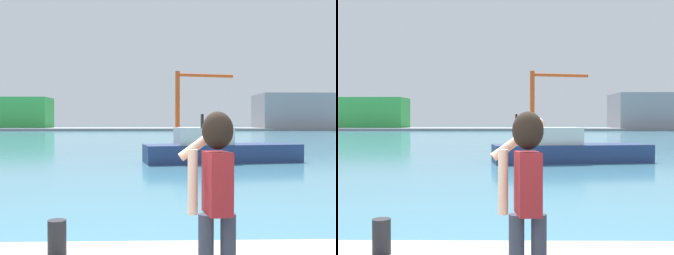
{
  "view_description": "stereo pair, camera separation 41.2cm",
  "coord_description": "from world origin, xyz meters",
  "views": [
    {
      "loc": [
        0.34,
        -3.79,
        2.33
      ],
      "look_at": [
        0.66,
        5.57,
        2.15
      ],
      "focal_mm": 45.29,
      "sensor_mm": 36.0,
      "label": 1
    },
    {
      "loc": [
        0.75,
        -3.8,
        2.33
      ],
      "look_at": [
        0.66,
        5.57,
        2.15
      ],
      "focal_mm": 45.29,
      "sensor_mm": 36.0,
      "label": 2
    }
  ],
  "objects": [
    {
      "name": "person_photographer",
      "position": [
        0.9,
        -0.03,
        1.72
      ],
      "size": [
        0.53,
        0.55,
        1.74
      ],
      "rotation": [
        0.0,
        0.0,
        1.71
      ],
      "color": "#2D3342",
      "rests_on": "quay_promenade"
    },
    {
      "name": "warehouse_left",
      "position": [
        -31.05,
        93.6,
        3.92
      ],
      "size": [
        15.39,
        8.59,
        6.82
      ],
      "primitive_type": "cube",
      "color": "green",
      "rests_on": "far_shore_dock"
    },
    {
      "name": "ground_plane",
      "position": [
        0.0,
        50.0,
        0.0
      ],
      "size": [
        220.0,
        220.0,
        0.0
      ],
      "primitive_type": "plane",
      "color": "#334751"
    },
    {
      "name": "harbor_water",
      "position": [
        0.0,
        52.0,
        0.01
      ],
      "size": [
        140.0,
        100.0,
        0.02
      ],
      "primitive_type": "cube",
      "color": "teal",
      "rests_on": "ground_plane"
    },
    {
      "name": "harbor_bollard",
      "position": [
        -0.84,
        1.4,
        0.88
      ],
      "size": [
        0.23,
        0.23,
        0.44
      ],
      "primitive_type": "cylinder",
      "color": "black",
      "rests_on": "quay_promenade"
    },
    {
      "name": "far_shore_dock",
      "position": [
        0.0,
        92.0,
        0.26
      ],
      "size": [
        140.0,
        20.0,
        0.51
      ],
      "primitive_type": "cube",
      "color": "gray",
      "rests_on": "ground_plane"
    },
    {
      "name": "port_crane",
      "position": [
        7.63,
        88.43,
        8.49
      ],
      "size": [
        13.08,
        3.67,
        12.33
      ],
      "color": "#D84C19",
      "rests_on": "far_shore_dock"
    },
    {
      "name": "boat_moored",
      "position": [
        3.86,
        19.08,
        0.69
      ],
      "size": [
        8.73,
        3.55,
        1.89
      ],
      "rotation": [
        0.0,
        0.0,
        0.16
      ],
      "color": "navy",
      "rests_on": "harbor_water"
    },
    {
      "name": "warehouse_right",
      "position": [
        31.32,
        90.49,
        4.27
      ],
      "size": [
        15.34,
        12.42,
        7.52
      ],
      "primitive_type": "cube",
      "color": "gray",
      "rests_on": "far_shore_dock"
    }
  ]
}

